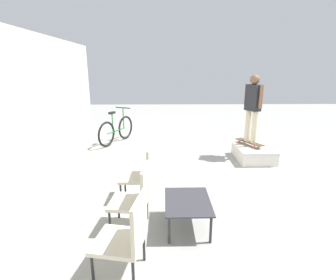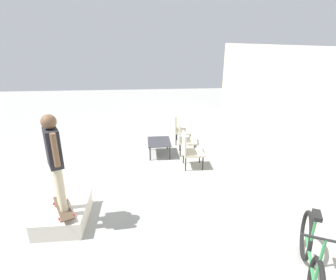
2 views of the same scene
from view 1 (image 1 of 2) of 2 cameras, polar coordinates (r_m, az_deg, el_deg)
name	(u,v)px [view 1 (image 1 of 2)]	position (r m, az deg, el deg)	size (l,w,h in m)	color
ground_plane	(236,192)	(5.10, 14.50, -10.86)	(24.00, 24.00, 0.00)	gray
skate_ramp_box	(253,153)	(6.88, 18.11, -2.77)	(1.11, 0.83, 0.34)	silver
skateboard_on_ramp	(250,142)	(6.94, 17.33, -0.46)	(0.82, 0.54, 0.07)	#473828
person_skater	(253,104)	(6.75, 18.00, 7.56)	(0.52, 0.34, 1.65)	#C6B793
coffee_table	(188,204)	(3.82, 4.29, -13.63)	(0.85, 0.64, 0.41)	#2D2D33
patio_chair_left	(127,234)	(3.01, -8.85, -19.57)	(0.60, 0.60, 0.94)	black
patio_chair_center	(136,196)	(3.76, -7.06, -11.93)	(0.57, 0.57, 0.94)	black
patio_chair_right	(141,172)	(4.55, -5.93, -6.87)	(0.53, 0.53, 0.94)	black
bicycle	(117,130)	(8.11, -11.14, 2.16)	(1.57, 0.81, 1.04)	black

